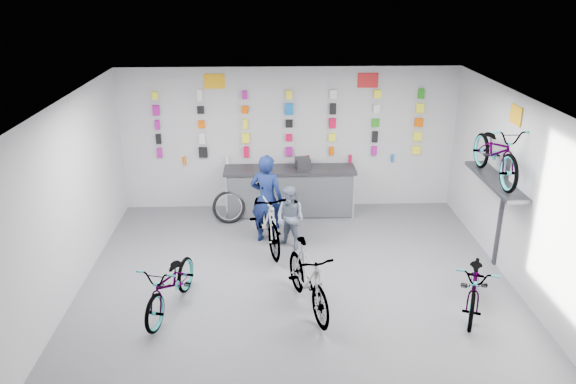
{
  "coord_description": "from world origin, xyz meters",
  "views": [
    {
      "loc": [
        -0.43,
        -7.35,
        4.72
      ],
      "look_at": [
        -0.11,
        1.4,
        1.32
      ],
      "focal_mm": 35.0,
      "sensor_mm": 36.0,
      "label": 1
    }
  ],
  "objects_px": {
    "customer": "(290,218)",
    "bike_service": "(266,218)",
    "bike_center": "(308,278)",
    "bike_right": "(476,284)",
    "bike_left": "(171,284)",
    "clerk": "(267,199)",
    "counter": "(290,192)"
  },
  "relations": [
    {
      "from": "bike_right",
      "to": "bike_service",
      "type": "distance_m",
      "value": 3.82
    },
    {
      "from": "counter",
      "to": "clerk",
      "type": "bearing_deg",
      "value": -110.25
    },
    {
      "from": "bike_center",
      "to": "bike_right",
      "type": "height_order",
      "value": "bike_center"
    },
    {
      "from": "bike_left",
      "to": "bike_service",
      "type": "relative_size",
      "value": 0.89
    },
    {
      "from": "counter",
      "to": "clerk",
      "type": "height_order",
      "value": "clerk"
    },
    {
      "from": "counter",
      "to": "customer",
      "type": "bearing_deg",
      "value": -92.0
    },
    {
      "from": "bike_center",
      "to": "bike_service",
      "type": "xyz_separation_m",
      "value": [
        -0.62,
        2.09,
        0.05
      ]
    },
    {
      "from": "counter",
      "to": "clerk",
      "type": "relative_size",
      "value": 1.58
    },
    {
      "from": "bike_service",
      "to": "bike_right",
      "type": "bearing_deg",
      "value": -49.46
    },
    {
      "from": "bike_right",
      "to": "bike_left",
      "type": "bearing_deg",
      "value": -160.1
    },
    {
      "from": "bike_right",
      "to": "bike_center",
      "type": "bearing_deg",
      "value": -161.07
    },
    {
      "from": "bike_center",
      "to": "customer",
      "type": "relative_size",
      "value": 1.44
    },
    {
      "from": "bike_left",
      "to": "bike_right",
      "type": "relative_size",
      "value": 1.01
    },
    {
      "from": "bike_left",
      "to": "bike_center",
      "type": "bearing_deg",
      "value": 13.71
    },
    {
      "from": "bike_center",
      "to": "bike_right",
      "type": "bearing_deg",
      "value": -18.74
    },
    {
      "from": "counter",
      "to": "bike_left",
      "type": "xyz_separation_m",
      "value": [
        -1.9,
        -3.58,
        -0.04
      ]
    },
    {
      "from": "clerk",
      "to": "customer",
      "type": "bearing_deg",
      "value": 162.89
    },
    {
      "from": "customer",
      "to": "counter",
      "type": "bearing_deg",
      "value": 126.66
    },
    {
      "from": "customer",
      "to": "bike_service",
      "type": "bearing_deg",
      "value": -151.68
    },
    {
      "from": "bike_left",
      "to": "customer",
      "type": "distance_m",
      "value": 2.71
    },
    {
      "from": "bike_right",
      "to": "customer",
      "type": "xyz_separation_m",
      "value": [
        -2.67,
        2.14,
        0.16
      ]
    },
    {
      "from": "bike_service",
      "to": "counter",
      "type": "bearing_deg",
      "value": 58.13
    },
    {
      "from": "bike_center",
      "to": "customer",
      "type": "height_order",
      "value": "customer"
    },
    {
      "from": "bike_left",
      "to": "clerk",
      "type": "distance_m",
      "value": 2.73
    },
    {
      "from": "clerk",
      "to": "bike_center",
      "type": "bearing_deg",
      "value": 124.27
    },
    {
      "from": "bike_left",
      "to": "bike_service",
      "type": "xyz_separation_m",
      "value": [
        1.41,
        2.06,
        0.13
      ]
    },
    {
      "from": "bike_center",
      "to": "bike_right",
      "type": "relative_size",
      "value": 1.03
    },
    {
      "from": "bike_left",
      "to": "counter",
      "type": "bearing_deg",
      "value": 76.6
    },
    {
      "from": "bike_left",
      "to": "bike_center",
      "type": "xyz_separation_m",
      "value": [
        2.03,
        -0.03,
        0.08
      ]
    },
    {
      "from": "bike_center",
      "to": "customer",
      "type": "distance_m",
      "value": 2.02
    },
    {
      "from": "bike_center",
      "to": "bike_right",
      "type": "xyz_separation_m",
      "value": [
        2.49,
        -0.13,
        -0.08
      ]
    },
    {
      "from": "bike_service",
      "to": "clerk",
      "type": "bearing_deg",
      "value": 71.75
    }
  ]
}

